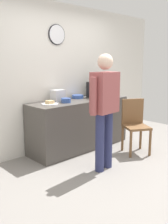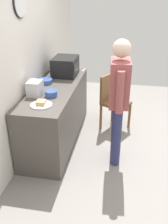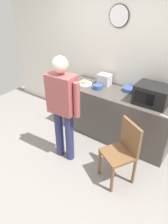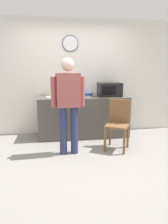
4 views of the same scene
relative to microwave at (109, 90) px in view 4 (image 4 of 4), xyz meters
The scene contains 12 objects.
ground_plane 1.78m from the microwave, 123.45° to the right, with size 6.00×6.00×0.00m, color gray.
back_wall 0.92m from the microwave, 153.41° to the left, with size 5.40×0.13×2.60m.
kitchen_counter 0.83m from the microwave, behind, with size 1.98×0.62×0.90m, color #4C4742.
microwave is the anchor object (origin of this frame).
sandwich_plate 1.26m from the microwave, behind, with size 0.27×0.27×0.07m.
salad_bowl 0.95m from the microwave, behind, with size 0.17×0.17×0.08m, color #33519E.
cereal_bowl 0.52m from the microwave, 155.58° to the left, with size 0.22×0.22×0.06m, color #33519E.
toaster 0.97m from the microwave, 168.59° to the left, with size 0.22×0.18×0.20m, color silver.
fork_utensil 0.43m from the microwave, 38.98° to the right, with size 0.17×0.02×0.01m, color silver.
spoon_utensil 0.37m from the microwave, 130.56° to the left, with size 0.17×0.02×0.01m, color silver.
person_standing 1.36m from the microwave, 136.22° to the right, with size 0.59×0.27×1.69m.
wooden_chair 0.97m from the microwave, 92.16° to the right, with size 0.55×0.55×0.94m.
Camera 4 is at (-0.42, -3.33, 1.55)m, focal length 33.70 mm.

